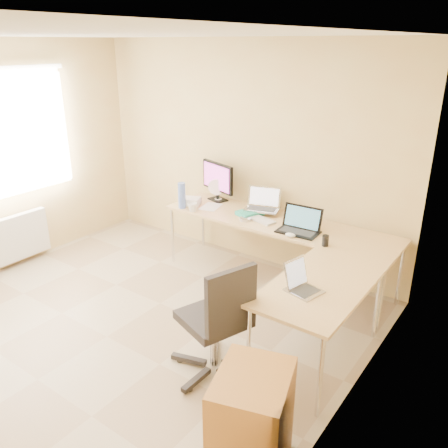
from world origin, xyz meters
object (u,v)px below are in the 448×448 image
Objects in this scene: office_chair at (214,318)px; keyboard at (256,218)px; desk_main at (276,252)px; laptop_return at (305,281)px; laptop_black at (299,221)px; cabinet at (252,425)px; monitor at (218,182)px; desk_return at (318,322)px; mug at (193,207)px; desk_fan at (218,191)px; water_bottle at (182,195)px; laptop_center at (262,199)px.

keyboard is at bearing 129.94° from office_chair.
laptop_return is (0.92, -1.20, 0.46)m from desk_main.
laptop_black reaches higher than cabinet.
monitor is at bearing 168.17° from desk_main.
mug is at bearing 159.91° from desk_return.
monitor is 2.30m from office_chair.
desk_return is 3.13× the size of laptop_black.
desk_fan is 3.26m from cabinet.
keyboard is 1.58× the size of water_bottle.
water_bottle is at bearing 172.06° from mug.
office_chair reaches higher than laptop_black.
office_chair reaches higher than mug.
monitor reaches higher than desk_main.
desk_return is 1.75m from laptop_center.
monitor is at bearing 113.16° from cabinet.
monitor is 0.11m from desk_fan.
water_bottle is (-2.10, 0.73, 0.52)m from desk_return.
laptop_center is 0.69m from desk_fan.
monitor is at bearing 148.13° from desk_return.
water_bottle is 1.05× the size of laptop_return.
laptop_black is 1.28m from mug.
laptop_center reaches higher than laptop_black.
laptop_return is at bearing -64.37° from laptop_center.
water_bottle is 0.51m from desk_fan.
mug is at bearing -165.47° from laptop_center.
desk_main is 2.55× the size of office_chair.
laptop_center is at bearing 9.71° from monitor.
water_bottle is at bearing 156.96° from office_chair.
desk_main is 5.50× the size of keyboard.
laptop_return is at bearing -19.69° from monitor.
desk_main is at bearing 5.17° from monitor.
office_chair is at bearing -91.67° from laptop_black.
cabinet is at bearing -32.79° from monitor.
laptop_center is 1.24× the size of water_bottle.
cabinet is at bearing -155.75° from laptop_return.
office_chair is 1.00m from cabinet.
desk_return is at bearing -23.86° from keyboard.
keyboard is at bearing -40.39° from desk_fan.
office_chair reaches higher than keyboard.
monitor is 0.75× the size of cabinet.
desk_main is at bearing 17.46° from mug.
laptop_center reaches higher than desk_main.
desk_return is 1.18m from laptop_black.
office_chair is at bearing 140.76° from laptop_return.
laptop_return is 0.40× the size of cabinet.
laptop_center reaches higher than cabinet.
water_bottle is at bearing -92.91° from monitor.
desk_main is 1.58m from laptop_return.
water_bottle is at bearing 121.50° from cabinet.
desk_fan is 0.24× the size of office_chair.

